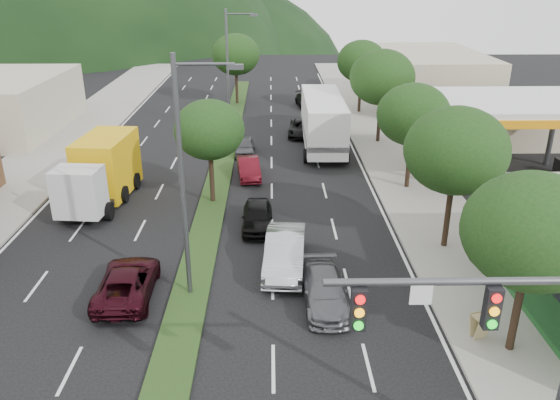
{
  "coord_description": "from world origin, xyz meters",
  "views": [
    {
      "loc": [
        3.47,
        -11.88,
        12.65
      ],
      "look_at": [
        3.9,
        13.26,
        2.1
      ],
      "focal_mm": 35.0,
      "sensor_mm": 36.0,
      "label": 1
    }
  ],
  "objects_px": {
    "tree_r_e": "(362,61)",
    "tree_med_far": "(236,54)",
    "traffic_signal": "(510,343)",
    "box_truck": "(102,172)",
    "tree_r_b": "(456,151)",
    "tree_med_near": "(209,130)",
    "tree_r_d": "(382,77)",
    "a_frame_sign": "(480,325)",
    "tree_r_a": "(532,231)",
    "motorhome": "(323,121)",
    "car_queue_c": "(249,168)",
    "tree_r_c": "(413,115)",
    "car_queue_e": "(245,146)",
    "car_queue_b": "(325,291)",
    "suv_maroon": "(127,282)",
    "sedan_silver": "(285,252)",
    "streetlight_near": "(187,170)",
    "car_queue_a": "(257,216)",
    "car_queue_f": "(306,100)",
    "streetlight_mid": "(230,66)",
    "car_queue_d": "(302,128)"
  },
  "relations": [
    {
      "from": "tree_r_d",
      "to": "tree_r_e",
      "type": "xyz_separation_m",
      "value": [
        0.0,
        10.0,
        -0.29
      ]
    },
    {
      "from": "streetlight_near",
      "to": "car_queue_c",
      "type": "xyz_separation_m",
      "value": [
        1.78,
        14.23,
        -4.94
      ]
    },
    {
      "from": "tree_r_b",
      "to": "tree_med_near",
      "type": "height_order",
      "value": "tree_r_b"
    },
    {
      "from": "car_queue_e",
      "to": "a_frame_sign",
      "type": "height_order",
      "value": "a_frame_sign"
    },
    {
      "from": "tree_med_near",
      "to": "car_queue_c",
      "type": "height_order",
      "value": "tree_med_near"
    },
    {
      "from": "car_queue_a",
      "to": "motorhome",
      "type": "height_order",
      "value": "motorhome"
    },
    {
      "from": "car_queue_e",
      "to": "motorhome",
      "type": "bearing_deg",
      "value": 14.27
    },
    {
      "from": "tree_r_b",
      "to": "suv_maroon",
      "type": "bearing_deg",
      "value": -164.44
    },
    {
      "from": "tree_r_c",
      "to": "tree_r_e",
      "type": "xyz_separation_m",
      "value": [
        0.0,
        20.0,
        0.14
      ]
    },
    {
      "from": "car_queue_a",
      "to": "tree_r_c",
      "type": "bearing_deg",
      "value": 30.8
    },
    {
      "from": "box_truck",
      "to": "streetlight_near",
      "type": "bearing_deg",
      "value": 127.6
    },
    {
      "from": "tree_r_b",
      "to": "streetlight_mid",
      "type": "xyz_separation_m",
      "value": [
        -11.79,
        21.0,
        0.55
      ]
    },
    {
      "from": "car_queue_f",
      "to": "tree_med_near",
      "type": "bearing_deg",
      "value": -113.23
    },
    {
      "from": "streetlight_near",
      "to": "motorhome",
      "type": "distance_m",
      "value": 22.37
    },
    {
      "from": "streetlight_mid",
      "to": "tree_med_far",
      "type": "bearing_deg",
      "value": 91.07
    },
    {
      "from": "tree_r_a",
      "to": "motorhome",
      "type": "relative_size",
      "value": 0.65
    },
    {
      "from": "tree_r_c",
      "to": "car_queue_b",
      "type": "height_order",
      "value": "tree_r_c"
    },
    {
      "from": "tree_r_b",
      "to": "streetlight_near",
      "type": "height_order",
      "value": "streetlight_near"
    },
    {
      "from": "car_queue_c",
      "to": "tree_med_far",
      "type": "bearing_deg",
      "value": 88.42
    },
    {
      "from": "traffic_signal",
      "to": "car_queue_f",
      "type": "height_order",
      "value": "traffic_signal"
    },
    {
      "from": "tree_med_near",
      "to": "car_queue_a",
      "type": "distance_m",
      "value": 5.86
    },
    {
      "from": "streetlight_near",
      "to": "car_queue_b",
      "type": "distance_m",
      "value": 7.4
    },
    {
      "from": "car_queue_f",
      "to": "tree_r_c",
      "type": "bearing_deg",
      "value": -85.08
    },
    {
      "from": "tree_r_c",
      "to": "car_queue_d",
      "type": "distance_m",
      "value": 14.22
    },
    {
      "from": "tree_r_b",
      "to": "car_queue_b",
      "type": "bearing_deg",
      "value": -142.63
    },
    {
      "from": "car_queue_c",
      "to": "box_truck",
      "type": "relative_size",
      "value": 0.51
    },
    {
      "from": "streetlight_mid",
      "to": "car_queue_a",
      "type": "distance_m",
      "value": 19.38
    },
    {
      "from": "car_queue_a",
      "to": "box_truck",
      "type": "distance_m",
      "value": 10.14
    },
    {
      "from": "tree_med_far",
      "to": "car_queue_d",
      "type": "relative_size",
      "value": 1.55
    },
    {
      "from": "car_queue_c",
      "to": "motorhome",
      "type": "bearing_deg",
      "value": 43.76
    },
    {
      "from": "tree_r_b",
      "to": "tree_r_c",
      "type": "relative_size",
      "value": 1.07
    },
    {
      "from": "sedan_silver",
      "to": "car_queue_b",
      "type": "distance_m",
      "value": 3.37
    },
    {
      "from": "tree_r_a",
      "to": "car_queue_c",
      "type": "distance_m",
      "value": 21.22
    },
    {
      "from": "car_queue_e",
      "to": "motorhome",
      "type": "distance_m",
      "value": 6.35
    },
    {
      "from": "tree_med_near",
      "to": "tree_med_far",
      "type": "distance_m",
      "value": 26.01
    },
    {
      "from": "traffic_signal",
      "to": "box_truck",
      "type": "relative_size",
      "value": 0.92
    },
    {
      "from": "suv_maroon",
      "to": "box_truck",
      "type": "xyz_separation_m",
      "value": [
        -3.9,
        10.59,
        1.07
      ]
    },
    {
      "from": "traffic_signal",
      "to": "a_frame_sign",
      "type": "bearing_deg",
      "value": 71.57
    },
    {
      "from": "tree_r_b",
      "to": "a_frame_sign",
      "type": "bearing_deg",
      "value": -97.04
    },
    {
      "from": "tree_r_e",
      "to": "streetlight_mid",
      "type": "height_order",
      "value": "streetlight_mid"
    },
    {
      "from": "tree_r_e",
      "to": "tree_med_far",
      "type": "height_order",
      "value": "tree_med_far"
    },
    {
      "from": "car_queue_c",
      "to": "box_truck",
      "type": "xyz_separation_m",
      "value": [
        -8.48,
        -3.71,
        1.09
      ]
    },
    {
      "from": "tree_r_c",
      "to": "car_queue_f",
      "type": "bearing_deg",
      "value": 102.28
    },
    {
      "from": "tree_r_c",
      "to": "car_queue_a",
      "type": "height_order",
      "value": "tree_r_c"
    },
    {
      "from": "streetlight_near",
      "to": "traffic_signal",
      "type": "bearing_deg",
      "value": -47.23
    },
    {
      "from": "tree_med_far",
      "to": "car_queue_a",
      "type": "height_order",
      "value": "tree_med_far"
    },
    {
      "from": "streetlight_mid",
      "to": "car_queue_b",
      "type": "distance_m",
      "value": 26.88
    },
    {
      "from": "car_queue_c",
      "to": "box_truck",
      "type": "bearing_deg",
      "value": -163.16
    },
    {
      "from": "traffic_signal",
      "to": "car_queue_b",
      "type": "bearing_deg",
      "value": 111.32
    },
    {
      "from": "tree_r_b",
      "to": "a_frame_sign",
      "type": "xyz_separation_m",
      "value": [
        -0.91,
        -7.35,
        -4.34
      ]
    }
  ]
}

